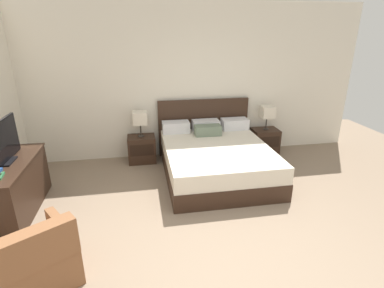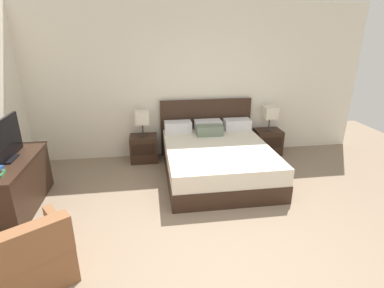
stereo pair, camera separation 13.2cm
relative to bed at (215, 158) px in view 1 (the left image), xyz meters
name	(u,v)px [view 1 (the left image)]	position (x,y,z in m)	size (l,w,h in m)	color
ground_plane	(232,273)	(-0.39, -2.26, -0.30)	(9.86, 9.86, 0.00)	#84705B
wall_back	(183,82)	(-0.39, 1.06, 1.12)	(6.97, 0.06, 2.85)	silver
bed	(215,158)	(0.00, 0.00, 0.00)	(1.78, 2.10, 1.11)	#332116
nightstand_left	(142,149)	(-1.23, 0.77, -0.05)	(0.51, 0.40, 0.49)	#332116
nightstand_right	(265,141)	(1.23, 0.77, -0.05)	(0.51, 0.40, 0.49)	#332116
table_lamp_left	(140,118)	(-1.23, 0.77, 0.54)	(0.25, 0.25, 0.47)	#332D28
table_lamp_right	(267,112)	(1.23, 0.77, 0.54)	(0.25, 0.25, 0.47)	#332D28
dresser	(12,187)	(-2.97, -0.65, 0.07)	(0.57, 1.42, 0.73)	#332116
tv	(2,143)	(-2.97, -0.64, 0.69)	(0.18, 0.97, 0.54)	black
armchair_by_window	(35,261)	(-2.29, -2.07, -0.02)	(0.94, 0.95, 0.76)	brown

